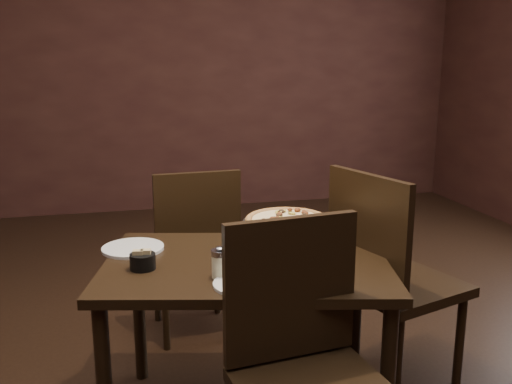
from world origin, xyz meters
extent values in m
cube|color=black|center=(0.00, 3.51, 1.40)|extent=(6.00, 0.02, 2.80)
cube|color=black|center=(0.09, 0.02, 0.66)|extent=(1.23, 0.96, 0.04)
cylinder|color=black|center=(-0.32, 0.43, 0.32)|extent=(0.05, 0.05, 0.65)
cylinder|color=black|center=(0.64, 0.20, 0.32)|extent=(0.05, 0.05, 0.65)
cylinder|color=#B1B0B7|center=(0.28, 0.10, 0.69)|extent=(0.13, 0.13, 0.01)
cylinder|color=#B1B0B7|center=(0.28, 0.10, 0.74)|extent=(0.03, 0.03, 0.10)
cylinder|color=#B1B0B7|center=(0.28, 0.10, 0.79)|extent=(0.09, 0.09, 0.01)
cylinder|color=#939398|center=(0.28, 0.10, 0.80)|extent=(0.36, 0.36, 0.01)
torus|color=#939398|center=(0.28, 0.10, 0.80)|extent=(0.37, 0.37, 0.01)
cylinder|color=#975B2D|center=(0.28, 0.10, 0.80)|extent=(0.33, 0.33, 0.01)
torus|color=#975B2D|center=(0.28, 0.10, 0.81)|extent=(0.34, 0.34, 0.03)
cylinder|color=tan|center=(0.28, 0.10, 0.81)|extent=(0.28, 0.28, 0.01)
cylinder|color=beige|center=(-0.04, -0.13, 0.72)|extent=(0.06, 0.06, 0.08)
cylinder|color=#B1B0B7|center=(-0.04, -0.13, 0.77)|extent=(0.07, 0.07, 0.02)
ellipsoid|color=#B1B0B7|center=(-0.04, -0.13, 0.79)|extent=(0.04, 0.04, 0.01)
cylinder|color=maroon|center=(0.02, -0.10, 0.72)|extent=(0.06, 0.06, 0.08)
cylinder|color=#B1B0B7|center=(0.02, -0.10, 0.77)|extent=(0.07, 0.07, 0.02)
ellipsoid|color=#B1B0B7|center=(0.02, -0.10, 0.79)|extent=(0.04, 0.04, 0.01)
cylinder|color=black|center=(-0.30, 0.02, 0.71)|extent=(0.10, 0.10, 0.06)
cube|color=tan|center=(-0.32, 0.02, 0.72)|extent=(0.04, 0.03, 0.06)
cube|color=tan|center=(-0.29, 0.02, 0.72)|extent=(0.04, 0.03, 0.06)
cube|color=white|center=(0.25, -0.28, 0.69)|extent=(0.16, 0.16, 0.01)
cylinder|color=silver|center=(-0.33, 0.26, 0.69)|extent=(0.25, 0.25, 0.01)
cylinder|color=silver|center=(0.03, -0.22, 0.69)|extent=(0.22, 0.22, 0.01)
cone|color=#B1B0B7|center=(0.24, -0.05, 0.80)|extent=(0.14, 0.14, 0.00)
cylinder|color=black|center=(0.24, -0.05, 0.80)|extent=(0.06, 0.11, 0.02)
cube|color=black|center=(-0.02, 0.85, 0.44)|extent=(0.45, 0.45, 0.04)
cube|color=black|center=(-0.01, 0.65, 0.69)|extent=(0.43, 0.05, 0.45)
cylinder|color=black|center=(0.14, 1.03, 0.21)|extent=(0.04, 0.04, 0.42)
cylinder|color=black|center=(-0.20, 1.01, 0.21)|extent=(0.04, 0.04, 0.42)
cylinder|color=black|center=(0.16, 0.68, 0.21)|extent=(0.04, 0.04, 0.42)
cylinder|color=black|center=(-0.18, 0.66, 0.21)|extent=(0.04, 0.04, 0.42)
cube|color=black|center=(0.14, -0.38, 0.73)|extent=(0.45, 0.09, 0.47)
cube|color=black|center=(0.80, 0.11, 0.47)|extent=(0.58, 0.58, 0.04)
cube|color=black|center=(0.60, 0.04, 0.75)|extent=(0.17, 0.45, 0.49)
cylinder|color=black|center=(1.04, -0.01, 0.23)|extent=(0.04, 0.04, 0.45)
cylinder|color=black|center=(0.92, 0.34, 0.23)|extent=(0.04, 0.04, 0.45)
cylinder|color=black|center=(0.68, -0.13, 0.23)|extent=(0.04, 0.04, 0.45)
cylinder|color=black|center=(0.57, 0.23, 0.23)|extent=(0.04, 0.04, 0.45)
camera|label=1|loc=(-0.37, -2.01, 1.44)|focal=40.00mm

